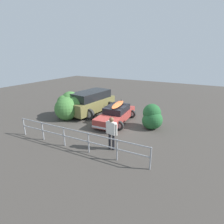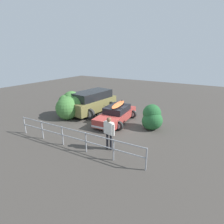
{
  "view_description": "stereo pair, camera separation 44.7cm",
  "coord_description": "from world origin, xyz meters",
  "px_view_note": "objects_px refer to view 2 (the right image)",
  "views": [
    {
      "loc": [
        -5.74,
        10.74,
        4.96
      ],
      "look_at": [
        0.05,
        0.25,
        0.95
      ],
      "focal_mm": 28.0,
      "sensor_mm": 36.0,
      "label": 1
    },
    {
      "loc": [
        -6.13,
        10.52,
        4.96
      ],
      "look_at": [
        0.05,
        0.25,
        0.95
      ],
      "focal_mm": 28.0,
      "sensor_mm": 36.0,
      "label": 2
    }
  ],
  "objects_px": {
    "bush_near_left": "(152,119)",
    "suv_car": "(92,102)",
    "person_bystander": "(109,130)",
    "sedan_car": "(116,114)",
    "bush_near_right": "(71,105)"
  },
  "relations": [
    {
      "from": "sedan_car",
      "to": "person_bystander",
      "type": "height_order",
      "value": "person_bystander"
    },
    {
      "from": "sedan_car",
      "to": "person_bystander",
      "type": "bearing_deg",
      "value": 114.26
    },
    {
      "from": "bush_near_left",
      "to": "suv_car",
      "type": "bearing_deg",
      "value": -7.07
    },
    {
      "from": "suv_car",
      "to": "person_bystander",
      "type": "bearing_deg",
      "value": 134.92
    },
    {
      "from": "person_bystander",
      "to": "bush_near_left",
      "type": "bearing_deg",
      "value": -105.46
    },
    {
      "from": "suv_car",
      "to": "bush_near_left",
      "type": "height_order",
      "value": "suv_car"
    },
    {
      "from": "person_bystander",
      "to": "bush_near_right",
      "type": "height_order",
      "value": "bush_near_right"
    },
    {
      "from": "suv_car",
      "to": "bush_near_left",
      "type": "relative_size",
      "value": 2.74
    },
    {
      "from": "sedan_car",
      "to": "bush_near_left",
      "type": "bearing_deg",
      "value": -178.13
    },
    {
      "from": "suv_car",
      "to": "bush_near_right",
      "type": "xyz_separation_m",
      "value": [
        0.86,
        1.72,
        0.03
      ]
    },
    {
      "from": "sedan_car",
      "to": "suv_car",
      "type": "relative_size",
      "value": 0.93
    },
    {
      "from": "sedan_car",
      "to": "suv_car",
      "type": "height_order",
      "value": "suv_car"
    },
    {
      "from": "sedan_car",
      "to": "bush_near_left",
      "type": "relative_size",
      "value": 2.55
    },
    {
      "from": "bush_near_left",
      "to": "bush_near_right",
      "type": "bearing_deg",
      "value": 8.97
    },
    {
      "from": "bush_near_left",
      "to": "bush_near_right",
      "type": "distance_m",
      "value": 6.56
    }
  ]
}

